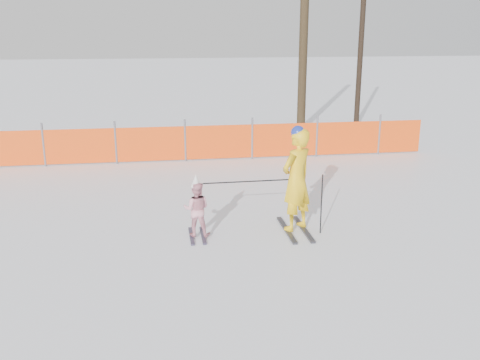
# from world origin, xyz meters

# --- Properties ---
(ground) EXTENTS (120.00, 120.00, 0.00)m
(ground) POSITION_xyz_m (0.00, 0.00, 0.00)
(ground) COLOR white
(ground) RESTS_ON ground
(adult) EXTENTS (0.87, 1.40, 2.08)m
(adult) POSITION_xyz_m (1.05, 0.24, 1.04)
(adult) COLOR black
(adult) RESTS_ON ground
(child) EXTENTS (0.58, 0.87, 1.23)m
(child) POSITION_xyz_m (-0.87, 0.21, 0.56)
(child) COLOR black
(child) RESTS_ON ground
(ski_poles) EXTENTS (2.26, 0.22, 1.18)m
(ski_poles) POSITION_xyz_m (0.67, 0.15, 0.86)
(ski_poles) COLOR black
(ski_poles) RESTS_ON ground
(safety_fence) EXTENTS (17.36, 0.06, 1.25)m
(safety_fence) POSITION_xyz_m (-2.16, 6.18, 0.56)
(safety_fence) COLOR #595960
(safety_fence) RESTS_ON ground
(tree_trunks) EXTENTS (2.71, 0.81, 6.71)m
(tree_trunks) POSITION_xyz_m (4.55, 10.70, 3.24)
(tree_trunks) COLOR #322616
(tree_trunks) RESTS_ON ground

